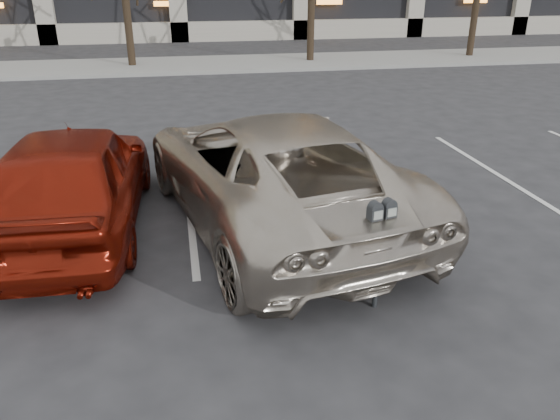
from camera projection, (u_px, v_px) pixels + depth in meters
ground at (305, 259)px, 7.05m from camera, size 140.00×140.00×0.00m
sidewalk at (211, 64)px, 21.41m from camera, size 80.00×4.00×0.12m
stall_lines at (189, 199)px, 8.87m from camera, size 16.90×5.20×0.00m
parking_meter at (381, 229)px, 5.67m from camera, size 0.34×0.19×1.25m
suv_silver at (272, 169)px, 7.82m from camera, size 3.78×6.22×1.62m
car_red at (73, 178)px, 7.57m from camera, size 2.01×4.64×1.56m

